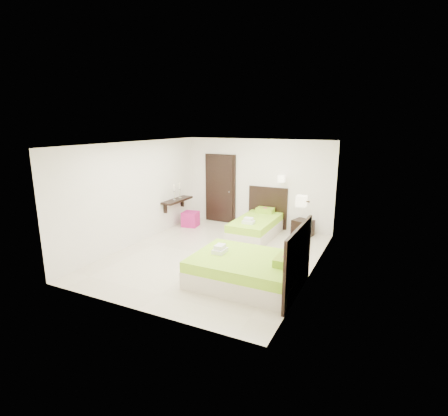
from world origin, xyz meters
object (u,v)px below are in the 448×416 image
at_px(bed_single, 257,225).
at_px(ottoman, 191,219).
at_px(bed_double, 250,269).
at_px(nightstand, 303,228).

relative_size(bed_single, ottoman, 4.44).
xyz_separation_m(bed_double, ottoman, (-3.07, 2.86, -0.08)).
height_order(nightstand, ottoman, same).
bearing_deg(nightstand, bed_single, -136.30).
bearing_deg(ottoman, bed_double, -42.95).
distance_m(bed_double, ottoman, 4.19).
relative_size(bed_double, ottoman, 4.65).
xyz_separation_m(nightstand, ottoman, (-3.27, -0.58, 0.00)).
bearing_deg(nightstand, ottoman, -152.84).
relative_size(nightstand, ottoman, 1.12).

